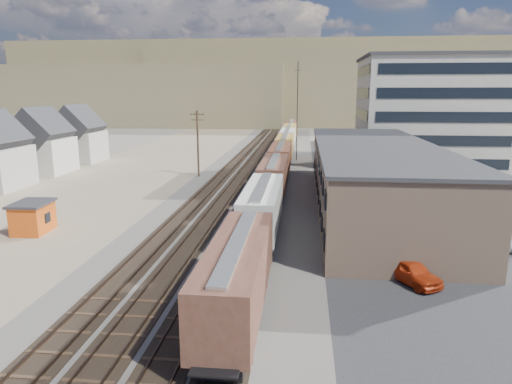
# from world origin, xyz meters

# --- Properties ---
(ground) EXTENTS (300.00, 300.00, 0.00)m
(ground) POSITION_xyz_m (0.00, 0.00, 0.00)
(ground) COLOR #6B6356
(ground) RESTS_ON ground
(ballast_bed) EXTENTS (18.00, 200.00, 0.06)m
(ballast_bed) POSITION_xyz_m (0.00, 50.00, 0.03)
(ballast_bed) COLOR #4C4742
(ballast_bed) RESTS_ON ground
(dirt_yard) EXTENTS (24.00, 180.00, 0.03)m
(dirt_yard) POSITION_xyz_m (-20.00, 40.00, 0.01)
(dirt_yard) COLOR #87715D
(dirt_yard) RESTS_ON ground
(asphalt_lot) EXTENTS (26.00, 120.00, 0.04)m
(asphalt_lot) POSITION_xyz_m (22.00, 35.00, 0.02)
(asphalt_lot) COLOR #232326
(asphalt_lot) RESTS_ON ground
(rail_tracks) EXTENTS (11.40, 200.00, 0.24)m
(rail_tracks) POSITION_xyz_m (-0.55, 50.00, 0.11)
(rail_tracks) COLOR black
(rail_tracks) RESTS_ON ground
(freight_train) EXTENTS (3.00, 119.74, 4.46)m
(freight_train) POSITION_xyz_m (3.80, 51.74, 2.79)
(freight_train) COLOR black
(freight_train) RESTS_ON ground
(warehouse) EXTENTS (12.40, 40.40, 7.25)m
(warehouse) POSITION_xyz_m (14.98, 25.00, 3.65)
(warehouse) COLOR tan
(warehouse) RESTS_ON ground
(office_tower) EXTENTS (22.60, 18.60, 18.45)m
(office_tower) POSITION_xyz_m (27.95, 54.95, 9.26)
(office_tower) COLOR #9E998E
(office_tower) RESTS_ON ground
(utility_pole_north) EXTENTS (2.20, 0.32, 10.00)m
(utility_pole_north) POSITION_xyz_m (-8.50, 42.00, 5.30)
(utility_pole_north) COLOR #382619
(utility_pole_north) RESTS_ON ground
(radio_mast) EXTENTS (1.20, 0.16, 18.00)m
(radio_mast) POSITION_xyz_m (6.00, 60.00, 9.12)
(radio_mast) COLOR black
(radio_mast) RESTS_ON ground
(hills_north) EXTENTS (265.00, 80.00, 32.00)m
(hills_north) POSITION_xyz_m (0.17, 167.92, 14.10)
(hills_north) COLOR brown
(hills_north) RESTS_ON ground
(maintenance_shed) EXTENTS (3.28, 4.12, 2.89)m
(maintenance_shed) POSITION_xyz_m (-17.29, 12.91, 1.48)
(maintenance_shed) COLOR #C94E12
(maintenance_shed) RESTS_ON ground
(parked_car_red) EXTENTS (3.99, 4.93, 1.58)m
(parked_car_red) POSITION_xyz_m (14.77, 4.89, 0.79)
(parked_car_red) COLOR #B53210
(parked_car_red) RESTS_ON ground
(parked_car_white) EXTENTS (1.89, 4.83, 1.57)m
(parked_car_white) POSITION_xyz_m (18.73, 8.95, 0.78)
(parked_car_white) COLOR silver
(parked_car_white) RESTS_ON ground
(parked_car_blue) EXTENTS (4.96, 4.91, 1.33)m
(parked_car_blue) POSITION_xyz_m (23.86, 40.74, 0.66)
(parked_car_blue) COLOR navy
(parked_car_blue) RESTS_ON ground
(parked_car_far) EXTENTS (2.31, 4.19, 1.35)m
(parked_car_far) POSITION_xyz_m (26.22, 52.47, 0.68)
(parked_car_far) COLOR silver
(parked_car_far) RESTS_ON ground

